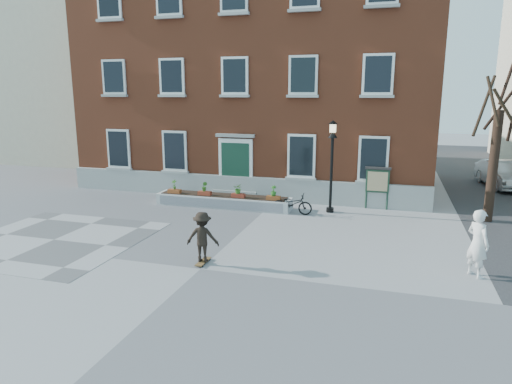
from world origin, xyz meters
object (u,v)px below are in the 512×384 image
(skateboarder, at_px, (202,237))
(bicycle, at_px, (292,204))
(lamp_post, at_px, (332,154))
(bystander, at_px, (478,243))
(parked_car, at_px, (502,174))
(notice_board, at_px, (378,181))

(skateboarder, bearing_deg, bicycle, 77.96)
(bicycle, bearing_deg, lamp_post, -63.74)
(lamp_post, bearing_deg, bystander, -50.29)
(bicycle, distance_m, parked_car, 13.01)
(lamp_post, distance_m, skateboarder, 7.88)
(parked_car, distance_m, notice_board, 9.24)
(bicycle, distance_m, lamp_post, 2.70)
(lamp_post, relative_size, skateboarder, 2.45)
(parked_car, relative_size, lamp_post, 1.11)
(bicycle, relative_size, bystander, 0.88)
(notice_board, bearing_deg, bicycle, -150.17)
(parked_car, bearing_deg, bicycle, -147.70)
(parked_car, xyz_separation_m, lamp_post, (-8.19, -7.88, 1.82))
(lamp_post, xyz_separation_m, notice_board, (1.88, 1.15, -1.28))
(parked_car, relative_size, notice_board, 2.33)
(parked_car, distance_m, lamp_post, 11.51)
(lamp_post, relative_size, notice_board, 2.10)
(parked_car, bearing_deg, lamp_post, -145.61)
(parked_car, height_order, lamp_post, lamp_post)
(lamp_post, bearing_deg, notice_board, 31.46)
(parked_car, bearing_deg, notice_board, -142.65)
(bystander, height_order, notice_board, bystander)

